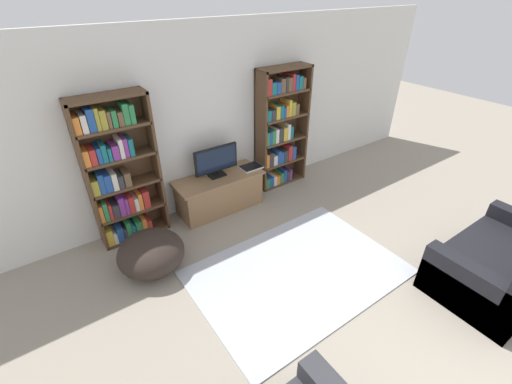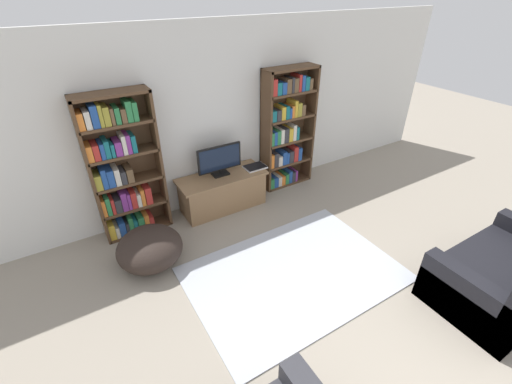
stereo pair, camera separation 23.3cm
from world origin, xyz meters
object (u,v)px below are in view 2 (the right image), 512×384
(tv_stand, at_px, (223,191))
(beanbag_ottoman, at_px, (150,248))
(laptop, at_px, (255,167))
(bookshelf_left, at_px, (122,170))
(television, at_px, (220,160))
(bookshelf_right, at_px, (285,130))
(couch_right_sofa, at_px, (508,278))

(tv_stand, height_order, beanbag_ottoman, tv_stand)
(tv_stand, height_order, laptop, laptop)
(bookshelf_left, distance_m, television, 1.32)
(bookshelf_right, distance_m, television, 1.24)
(bookshelf_right, relative_size, tv_stand, 1.46)
(tv_stand, bearing_deg, bookshelf_right, 6.63)
(television, relative_size, couch_right_sofa, 0.43)
(bookshelf_right, height_order, laptop, bookshelf_right)
(bookshelf_left, distance_m, beanbag_ottoman, 1.07)
(couch_right_sofa, bearing_deg, laptop, 111.93)
(bookshelf_right, xyz_separation_m, tv_stand, (-1.22, -0.14, -0.69))
(bookshelf_left, bearing_deg, television, -4.56)
(laptop, distance_m, couch_right_sofa, 3.38)
(tv_stand, bearing_deg, laptop, -4.05)
(tv_stand, bearing_deg, couch_right_sofa, -60.29)
(tv_stand, distance_m, beanbag_ottoman, 1.46)
(laptop, distance_m, beanbag_ottoman, 1.98)
(tv_stand, xyz_separation_m, laptop, (0.55, -0.04, 0.28))
(couch_right_sofa, bearing_deg, tv_stand, 119.71)
(couch_right_sofa, distance_m, beanbag_ottoman, 4.00)
(bookshelf_left, relative_size, couch_right_sofa, 1.23)
(couch_right_sofa, bearing_deg, bookshelf_right, 100.06)
(laptop, bearing_deg, bookshelf_left, 174.44)
(bookshelf_right, relative_size, television, 2.87)
(television, height_order, couch_right_sofa, television)
(tv_stand, bearing_deg, beanbag_ottoman, -153.41)
(bookshelf_right, bearing_deg, television, -175.12)
(bookshelf_right, distance_m, beanbag_ottoman, 2.75)
(tv_stand, distance_m, laptop, 0.62)
(bookshelf_right, relative_size, laptop, 5.92)
(television, distance_m, couch_right_sofa, 3.71)
(television, height_order, laptop, television)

